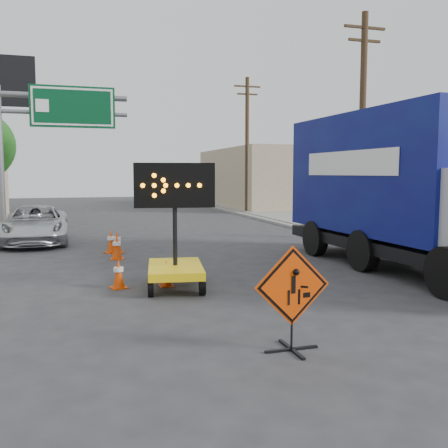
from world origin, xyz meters
name	(u,v)px	position (x,y,z in m)	size (l,w,h in m)	color
ground	(266,329)	(0.00, 0.00, 0.00)	(100.00, 100.00, 0.00)	#2D2D30
curb_right	(291,226)	(7.20, 15.00, 0.06)	(0.40, 60.00, 0.12)	gray
sidewalk_right	(332,224)	(9.50, 15.00, 0.07)	(4.00, 60.00, 0.15)	gray
building_right_far	(280,178)	(13.00, 30.00, 2.30)	(10.00, 14.00, 4.60)	tan
highway_gantry	(45,124)	(-4.43, 17.96, 5.07)	(6.18, 0.38, 6.90)	slate
utility_pole_near	(362,123)	(8.00, 10.00, 4.68)	(1.80, 0.26, 9.00)	#412D1C
utility_pole_far	(247,143)	(8.00, 24.00, 4.68)	(1.80, 0.26, 9.00)	#412D1C
construction_sign	(292,296)	(-0.01, -1.07, 0.86)	(1.22, 0.86, 1.62)	black
arrow_board	(175,261)	(-0.91, 3.50, 0.66)	(1.85, 2.23, 2.93)	yellow
pickup_truck	(35,224)	(-4.63, 12.59, 0.72)	(2.39, 5.19, 1.44)	silver
box_truck	(406,198)	(5.75, 4.06, 2.00)	(3.12, 9.33, 4.41)	black
cone_a	(119,273)	(-2.19, 3.90, 0.35)	(0.45, 0.45, 0.71)	#D83D04
cone_b	(166,273)	(-1.07, 3.81, 0.32)	(0.34, 0.34, 0.63)	#D83D04
cone_c	(117,247)	(-1.91, 7.93, 0.39)	(0.44, 0.44, 0.79)	#D83D04
cone_d	(117,242)	(-1.79, 9.22, 0.38)	(0.46, 0.46, 0.76)	#D83D04
cone_e	(111,241)	(-1.99, 9.28, 0.40)	(0.52, 0.52, 0.79)	#D83D04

